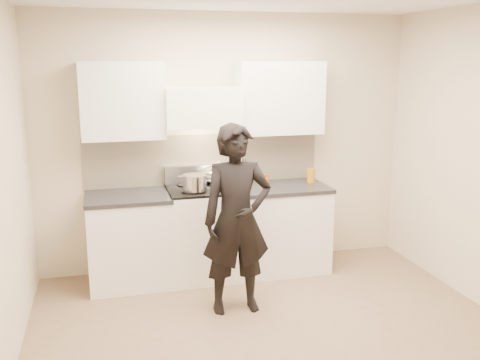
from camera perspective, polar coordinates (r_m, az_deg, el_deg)
The scene contains 11 objects.
ground_plane at distance 4.55m, azimuth 3.92°, elevation -16.41°, with size 4.00×4.00×0.00m, color #82664E.
room_shell at distance 4.36m, azimuth 1.97°, elevation 4.58°, with size 4.04×3.54×2.70m.
stove at distance 5.56m, azimuth -3.62°, elevation -5.54°, with size 0.76×0.65×0.96m.
counter_right at distance 5.77m, azimuth 4.52°, elevation -5.02°, with size 0.92×0.67×0.92m.
counter_left at distance 5.48m, azimuth -11.69°, elevation -6.22°, with size 0.82×0.67×0.92m.
wok at distance 5.56m, azimuth -2.77°, elevation 0.61°, with size 0.34×0.42×0.28m.
stock_pot at distance 5.26m, azimuth -4.85°, elevation -0.27°, with size 0.31×0.31×0.16m.
utensil_crock at distance 5.74m, azimuth 0.31°, elevation 0.54°, with size 0.10×0.10×0.28m.
spice_jar at distance 5.75m, azimuth 2.87°, elevation 0.14°, with size 0.04×0.04×0.09m.
oil_glass at distance 5.81m, azimuth 7.60°, elevation 0.50°, with size 0.09×0.09×0.15m.
person at distance 4.70m, azimuth -0.33°, elevation -4.25°, with size 0.62×0.41×1.69m, color black.
Camera 1 is at (-1.29, -3.77, 2.21)m, focal length 40.00 mm.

